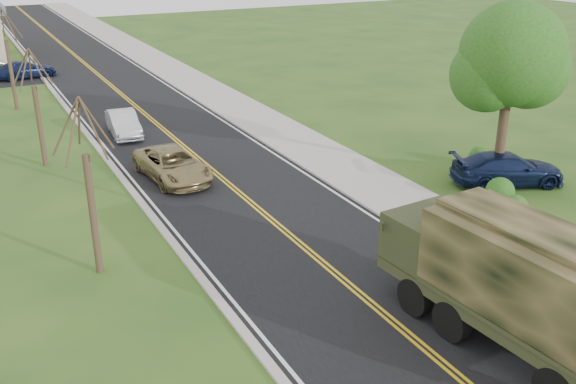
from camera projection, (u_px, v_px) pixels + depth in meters
ground at (460, 379)px, 16.57m from camera, size 160.00×160.00×0.00m
road at (105, 81)px, 49.36m from camera, size 8.00×120.00×0.01m
curb_right at (157, 75)px, 51.12m from camera, size 0.30×120.00×0.12m
sidewalk_right at (178, 73)px, 51.88m from camera, size 3.20×120.00×0.10m
curb_left at (49, 86)px, 47.56m from camera, size 0.30×120.00×0.10m
leafy_tree at (511, 63)px, 27.42m from camera, size 4.83×4.50×8.10m
bare_tree_a at (91, 200)px, 20.76m from camera, size 1.93×2.26×6.08m
bare_tree_b at (38, 117)px, 30.66m from camera, size 1.83×2.14×5.73m
bare_tree_c at (10, 67)px, 40.38m from camera, size 2.04×2.39×6.42m
military_truck at (512, 274)px, 17.23m from camera, size 3.21×7.78×3.79m
suv_champagne at (173, 165)px, 29.62m from camera, size 2.77×5.24×1.40m
sedan_silver at (123, 124)px, 35.97m from camera, size 1.77×4.26×1.37m
pickup_navy at (508, 169)px, 28.97m from camera, size 5.47×3.74×1.47m
lot_car_navy at (25, 70)px, 49.97m from camera, size 4.80×2.52×1.33m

